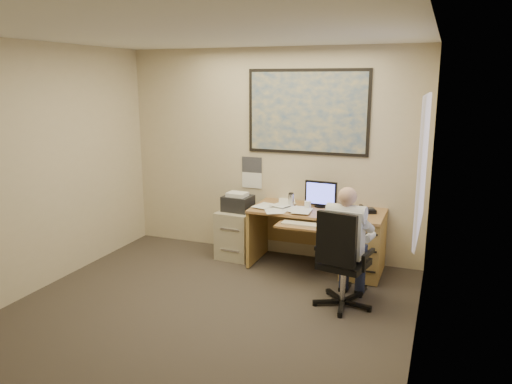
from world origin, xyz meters
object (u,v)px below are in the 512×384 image
at_px(filing_cabinet, 238,229).
at_px(person, 345,247).
at_px(desk, 344,237).
at_px(office_chair, 343,279).

relative_size(filing_cabinet, person, 0.69).
relative_size(desk, filing_cabinet, 1.84).
distance_m(desk, person, 0.96).
height_order(desk, filing_cabinet, desk).
height_order(office_chair, person, person).
height_order(desk, person, person).
xyz_separation_m(filing_cabinet, office_chair, (1.60, -1.03, -0.07)).
bearing_deg(office_chair, desk, 112.63).
bearing_deg(office_chair, person, 108.47).
height_order(filing_cabinet, office_chair, office_chair).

